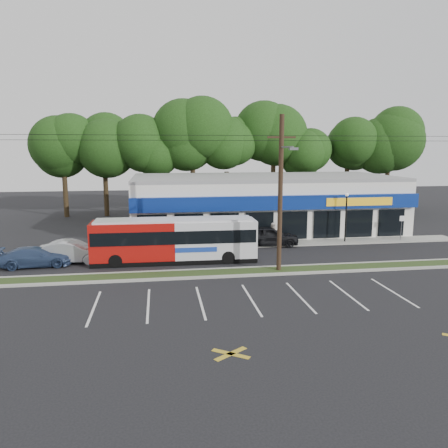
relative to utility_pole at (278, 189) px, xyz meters
The scene contains 16 objects.
ground 6.18m from the utility_pole, 161.89° to the right, with size 120.00×120.00×0.00m, color black.
grass_strip 6.06m from the utility_pole, behind, with size 40.00×1.60×0.12m, color #273A17.
curb_south 6.10m from the utility_pole, 164.67° to the right, with size 40.00×0.25×0.14m, color #9E9E93.
curb_north 6.12m from the utility_pole, 161.93° to the left, with size 40.00×0.25×0.14m, color #9E9E93.
sidewalk 9.93m from the utility_pole, 74.97° to the left, with size 32.00×2.20×0.10m, color #9E9E93.
strip_mall 15.47m from the utility_pole, 79.90° to the left, with size 25.00×12.55×5.30m.
utility_pole is the anchor object (origin of this frame).
lamp_post 11.67m from the utility_pole, 43.95° to the left, with size 0.30×0.30×4.25m.
sign_post 15.71m from the utility_pole, 30.15° to the left, with size 0.45×0.10×2.23m.
tree_line 25.28m from the utility_pole, 87.33° to the left, with size 46.76×6.76×11.83m.
metrobus 8.26m from the utility_pole, 150.89° to the left, with size 11.52×2.65×3.08m.
car_dark 8.96m from the utility_pole, 79.59° to the left, with size 1.97×4.90×1.67m, color black.
car_silver 15.02m from the utility_pole, 162.02° to the left, with size 1.66×4.77×1.57m, color #9CA0A4.
car_blue 16.93m from the utility_pole, 166.88° to the left, with size 1.89×4.66×1.35m, color navy.
pedestrian_a 7.02m from the utility_pole, 96.55° to the left, with size 0.70×0.46×1.92m, color white.
pedestrian_b 8.95m from the utility_pole, 77.10° to the left, with size 0.94×0.73×1.93m, color silver.
Camera 1 is at (-4.63, -25.70, 7.91)m, focal length 35.00 mm.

